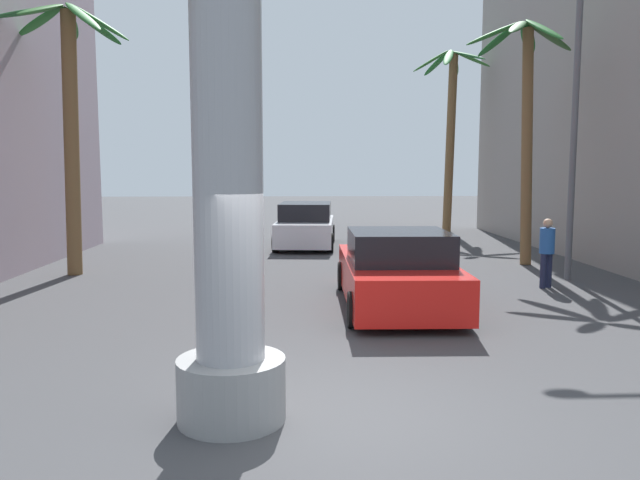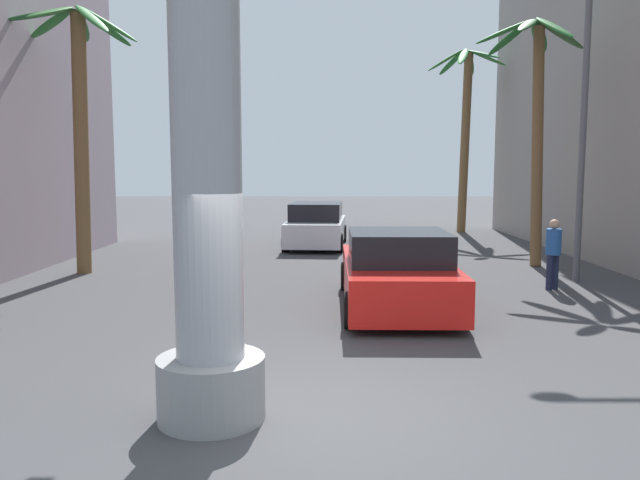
% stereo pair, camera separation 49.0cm
% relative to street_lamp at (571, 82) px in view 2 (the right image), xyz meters
% --- Properties ---
extents(ground_plane, '(93.21, 93.21, 0.00)m').
position_rel_street_lamp_xyz_m(ground_plane, '(-5.95, 1.47, -4.82)').
color(ground_plane, '#424244').
extents(street_lamp, '(2.85, 0.28, 8.00)m').
position_rel_street_lamp_xyz_m(street_lamp, '(0.00, 0.00, 0.00)').
color(street_lamp, '#59595E').
rests_on(street_lamp, ground).
extents(traffic_light_mast, '(5.45, 0.32, 5.92)m').
position_rel_street_lamp_xyz_m(traffic_light_mast, '(-10.64, -4.87, -0.62)').
color(traffic_light_mast, '#333333').
rests_on(traffic_light_mast, ground).
extents(car_lead, '(2.23, 4.94, 1.56)m').
position_rel_street_lamp_xyz_m(car_lead, '(-4.38, -2.94, -4.11)').
color(car_lead, black).
rests_on(car_lead, ground).
extents(car_far, '(2.31, 4.68, 1.56)m').
position_rel_street_lamp_xyz_m(car_far, '(-6.03, 6.97, -4.08)').
color(car_far, black).
rests_on(car_far, ground).
extents(palm_tree_mid_right, '(3.19, 3.01, 6.95)m').
position_rel_street_lamp_xyz_m(palm_tree_mid_right, '(0.16, 2.68, -0.20)').
color(palm_tree_mid_right, brown).
rests_on(palm_tree_mid_right, ground).
extents(palm_tree_mid_left, '(3.24, 3.31, 6.95)m').
position_rel_street_lamp_xyz_m(palm_tree_mid_left, '(-12.15, 1.30, -0.35)').
color(palm_tree_mid_left, brown).
rests_on(palm_tree_mid_left, ground).
extents(palm_tree_far_right, '(3.36, 3.20, 7.89)m').
position_rel_street_lamp_xyz_m(palm_tree_far_right, '(0.38, 12.13, 0.09)').
color(palm_tree_far_right, brown).
rests_on(palm_tree_far_right, ground).
extents(pedestrian_mid_right, '(0.46, 0.46, 1.62)m').
position_rel_street_lamp_xyz_m(pedestrian_mid_right, '(-0.58, -1.07, -3.87)').
color(pedestrian_mid_right, '#1E233F').
rests_on(pedestrian_mid_right, ground).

